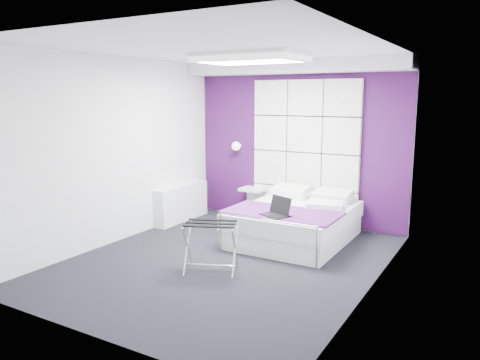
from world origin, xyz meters
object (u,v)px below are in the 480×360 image
at_px(nightstand, 253,189).
at_px(luggage_rack, 211,247).
at_px(radiator, 181,203).
at_px(laptop, 277,211).
at_px(wall_lamp, 237,146).
at_px(bed, 295,222).

distance_m(nightstand, luggage_rack, 2.52).
height_order(radiator, laptop, laptop).
relative_size(luggage_rack, laptop, 1.68).
distance_m(radiator, laptop, 2.25).
height_order(wall_lamp, radiator, wall_lamp).
bearing_deg(nightstand, bed, -35.53).
height_order(nightstand, laptop, laptop).
xyz_separation_m(nightstand, luggage_rack, (0.74, -2.40, -0.21)).
bearing_deg(radiator, laptop, -19.03).
relative_size(nightstand, luggage_rack, 0.69).
bearing_deg(nightstand, laptop, -51.80).
height_order(bed, laptop, laptop).
relative_size(wall_lamp, laptop, 0.42).
bearing_deg(radiator, luggage_rack, -44.52).
bearing_deg(wall_lamp, laptop, -45.39).
bearing_deg(bed, radiator, 177.74).
bearing_deg(radiator, wall_lamp, 49.90).
bearing_deg(bed, nightstand, 144.47).
xyz_separation_m(luggage_rack, laptop, (0.40, 0.95, 0.28)).
bearing_deg(nightstand, wall_lamp, 173.05).
distance_m(bed, laptop, 0.71).
bearing_deg(wall_lamp, bed, -30.12).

